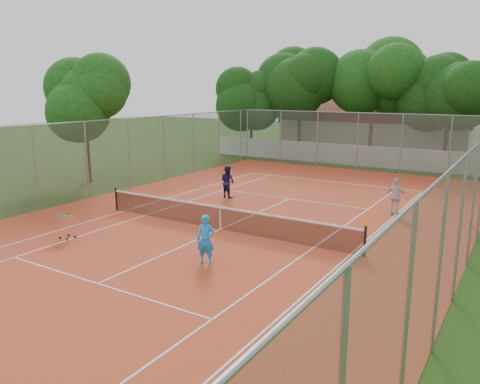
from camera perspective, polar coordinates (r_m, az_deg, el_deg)
The scene contains 12 objects.
ground at distance 19.11m, azimuth -2.39°, elevation -4.64°, with size 120.00×120.00×0.00m, color #1C3B10.
court_pad at distance 19.11m, azimuth -2.39°, elevation -4.61°, with size 18.00×34.00×0.02m, color #C24625.
court_lines at distance 19.10m, azimuth -2.39°, elevation -4.57°, with size 10.98×23.78×0.01m, color white.
tennis_net at distance 18.97m, azimuth -2.40°, elevation -3.16°, with size 11.88×0.10×0.98m, color black.
perimeter_fence at distance 18.62m, azimuth -2.45°, elevation 1.26°, with size 18.00×34.00×4.00m, color slate.
boundary_wall at distance 35.92m, azimuth 14.99°, elevation 4.26°, with size 26.00×0.30×1.50m, color white.
clubhouse at distance 45.88m, azimuth 16.44°, elevation 7.70°, with size 16.40×9.00×4.40m, color beige.
tropical_trees at distance 38.48m, azimuth 16.70°, elevation 11.04°, with size 29.00×19.00×10.00m, color black.
player_near at distance 15.23m, azimuth -4.21°, elevation -5.85°, with size 0.60×0.39×1.64m, color #1C8EF1.
player_far_left at distance 24.51m, azimuth -1.53°, elevation 1.27°, with size 0.82×0.64×1.68m, color #171847.
player_far_right at distance 22.17m, azimuth 18.47°, elevation -0.54°, with size 1.00×0.42×1.70m, color silver.
ball_hopper at distance 18.98m, azimuth -20.37°, elevation -3.87°, with size 0.49×0.49×1.02m, color silver.
Camera 1 is at (10.34, -15.06, 5.62)m, focal length 35.00 mm.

